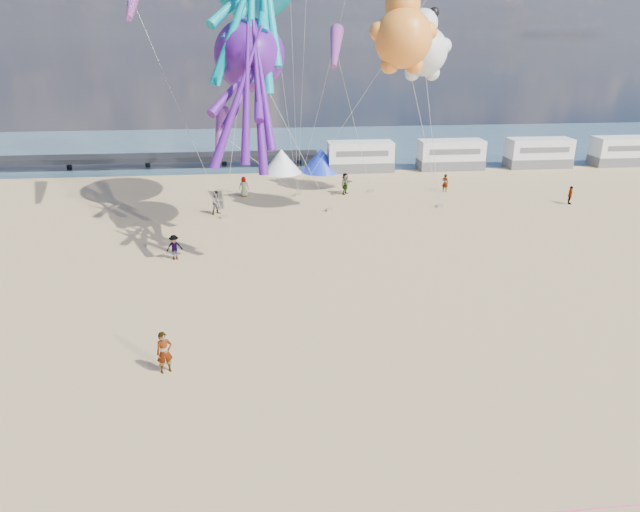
{
  "coord_description": "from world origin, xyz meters",
  "views": [
    {
      "loc": [
        -3.95,
        -17.05,
        13.04
      ],
      "look_at": [
        -1.59,
        6.0,
        4.04
      ],
      "focal_mm": 32.0,
      "sensor_mm": 36.0,
      "label": 1
    }
  ],
  "objects_px": {
    "motorhome_2": "(539,153)",
    "windsock_left": "(133,1)",
    "motorhome_1": "(451,155)",
    "tent_blue": "(321,160)",
    "sandbag_a": "(225,217)",
    "sandbag_d": "(371,191)",
    "tent_white": "(282,161)",
    "beachgoer_3": "(570,195)",
    "windsock_right": "(220,133)",
    "sandbag_c": "(439,206)",
    "windsock_mid": "(335,48)",
    "beachgoer_1": "(217,202)",
    "beachgoer_6": "(244,187)",
    "motorhome_0": "(360,156)",
    "beachgoer_4": "(345,184)",
    "kite_panda": "(423,51)",
    "kite_teddy_orange": "(403,38)",
    "sandbag_e": "(298,195)",
    "standing_person": "(164,352)",
    "motorhome_3": "(624,151)",
    "kite_octopus_purple": "(249,55)",
    "beachgoer_2": "(174,247)",
    "beachgoer_5": "(445,183)",
    "sandbag_b": "(330,210)"
  },
  "relations": [
    {
      "from": "motorhome_2",
      "to": "windsock_left",
      "type": "xyz_separation_m",
      "value": [
        -37.4,
        -13.12,
        13.75
      ]
    },
    {
      "from": "motorhome_1",
      "to": "tent_blue",
      "type": "distance_m",
      "value": 13.5
    },
    {
      "from": "sandbag_a",
      "to": "sandbag_d",
      "type": "bearing_deg",
      "value": 27.65
    },
    {
      "from": "tent_white",
      "to": "beachgoer_3",
      "type": "distance_m",
      "value": 27.03
    },
    {
      "from": "motorhome_2",
      "to": "tent_blue",
      "type": "xyz_separation_m",
      "value": [
        -23.0,
        0.0,
        -0.3
      ]
    },
    {
      "from": "beachgoer_3",
      "to": "windsock_right",
      "type": "relative_size",
      "value": 0.31
    },
    {
      "from": "sandbag_c",
      "to": "windsock_mid",
      "type": "distance_m",
      "value": 15.17
    },
    {
      "from": "sandbag_a",
      "to": "beachgoer_1",
      "type": "bearing_deg",
      "value": 116.45
    },
    {
      "from": "beachgoer_6",
      "to": "windsock_mid",
      "type": "distance_m",
      "value": 15.07
    },
    {
      "from": "motorhome_0",
      "to": "beachgoer_4",
      "type": "distance_m",
      "value": 9.33
    },
    {
      "from": "kite_panda",
      "to": "kite_teddy_orange",
      "type": "height_order",
      "value": "kite_teddy_orange"
    },
    {
      "from": "sandbag_e",
      "to": "beachgoer_6",
      "type": "bearing_deg",
      "value": 175.96
    },
    {
      "from": "standing_person",
      "to": "beachgoer_6",
      "type": "relative_size",
      "value": 1.05
    },
    {
      "from": "motorhome_0",
      "to": "sandbag_d",
      "type": "xyz_separation_m",
      "value": [
        -0.43,
        -8.42,
        -1.39
      ]
    },
    {
      "from": "motorhome_3",
      "to": "beachgoer_3",
      "type": "relative_size",
      "value": 4.37
    },
    {
      "from": "tent_blue",
      "to": "windsock_mid",
      "type": "relative_size",
      "value": 0.75
    },
    {
      "from": "kite_octopus_purple",
      "to": "kite_teddy_orange",
      "type": "distance_m",
      "value": 10.54
    },
    {
      "from": "kite_teddy_orange",
      "to": "windsock_mid",
      "type": "xyz_separation_m",
      "value": [
        -4.44,
        1.03,
        -0.6
      ]
    },
    {
      "from": "beachgoer_6",
      "to": "windsock_right",
      "type": "distance_m",
      "value": 12.78
    },
    {
      "from": "beachgoer_2",
      "to": "beachgoer_3",
      "type": "xyz_separation_m",
      "value": [
        30.73,
        9.39,
        -0.04
      ]
    },
    {
      "from": "beachgoer_5",
      "to": "windsock_mid",
      "type": "relative_size",
      "value": 0.31
    },
    {
      "from": "sandbag_e",
      "to": "windsock_left",
      "type": "xyz_separation_m",
      "value": [
        -11.42,
        -4.04,
        15.14
      ]
    },
    {
      "from": "sandbag_c",
      "to": "sandbag_a",
      "type": "bearing_deg",
      "value": -175.81
    },
    {
      "from": "beachgoer_2",
      "to": "sandbag_b",
      "type": "bearing_deg",
      "value": 27.52
    },
    {
      "from": "beachgoer_5",
      "to": "kite_teddy_orange",
      "type": "height_order",
      "value": "kite_teddy_orange"
    },
    {
      "from": "motorhome_2",
      "to": "beachgoer_6",
      "type": "xyz_separation_m",
      "value": [
        -30.6,
        -8.75,
        -0.63
      ]
    },
    {
      "from": "beachgoer_1",
      "to": "sandbag_d",
      "type": "height_order",
      "value": "beachgoer_1"
    },
    {
      "from": "sandbag_a",
      "to": "sandbag_e",
      "type": "height_order",
      "value": "same"
    },
    {
      "from": "beachgoer_6",
      "to": "sandbag_b",
      "type": "distance_m",
      "value": 8.59
    },
    {
      "from": "sandbag_c",
      "to": "kite_teddy_orange",
      "type": "relative_size",
      "value": 0.07
    },
    {
      "from": "beachgoer_4",
      "to": "sandbag_b",
      "type": "relative_size",
      "value": 3.74
    },
    {
      "from": "beachgoer_4",
      "to": "motorhome_2",
      "type": "bearing_deg",
      "value": -31.29
    },
    {
      "from": "motorhome_0",
      "to": "motorhome_2",
      "type": "distance_m",
      "value": 19.0
    },
    {
      "from": "sandbag_c",
      "to": "sandbag_d",
      "type": "xyz_separation_m",
      "value": [
        -4.65,
        5.31,
        0.0
      ]
    },
    {
      "from": "beachgoer_4",
      "to": "beachgoer_5",
      "type": "relative_size",
      "value": 1.15
    },
    {
      "from": "beachgoer_1",
      "to": "kite_octopus_purple",
      "type": "relative_size",
      "value": 0.17
    },
    {
      "from": "motorhome_1",
      "to": "windsock_left",
      "type": "bearing_deg",
      "value": -154.81
    },
    {
      "from": "motorhome_1",
      "to": "motorhome_2",
      "type": "bearing_deg",
      "value": 0.0
    },
    {
      "from": "beachgoer_1",
      "to": "windsock_mid",
      "type": "height_order",
      "value": "windsock_mid"
    },
    {
      "from": "motorhome_3",
      "to": "sandbag_b",
      "type": "distance_m",
      "value": 36.06
    },
    {
      "from": "beachgoer_4",
      "to": "beachgoer_6",
      "type": "xyz_separation_m",
      "value": [
        -8.8,
        0.12,
        -0.07
      ]
    },
    {
      "from": "windsock_right",
      "to": "sandbag_e",
      "type": "bearing_deg",
      "value": 65.6
    },
    {
      "from": "motorhome_2",
      "to": "sandbag_a",
      "type": "bearing_deg",
      "value": -154.88
    },
    {
      "from": "tent_blue",
      "to": "kite_teddy_orange",
      "type": "xyz_separation_m",
      "value": [
        3.78,
        -16.84,
        11.64
      ]
    },
    {
      "from": "beachgoer_1",
      "to": "kite_teddy_orange",
      "type": "bearing_deg",
      "value": -46.98
    },
    {
      "from": "motorhome_1",
      "to": "sandbag_c",
      "type": "distance_m",
      "value": 14.78
    },
    {
      "from": "kite_panda",
      "to": "windsock_right",
      "type": "bearing_deg",
      "value": -157.95
    },
    {
      "from": "motorhome_0",
      "to": "beachgoer_5",
      "type": "distance_m",
      "value": 10.95
    },
    {
      "from": "beachgoer_4",
      "to": "beachgoer_1",
      "type": "bearing_deg",
      "value": 151.07
    },
    {
      "from": "sandbag_a",
      "to": "kite_teddy_orange",
      "type": "distance_m",
      "value": 18.11
    }
  ]
}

